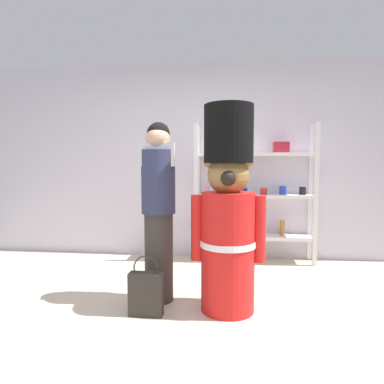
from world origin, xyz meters
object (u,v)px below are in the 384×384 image
merchandise_shelf (254,192)px  person_shopper (159,207)px  teddy_bear_guard (228,215)px  shopping_bag (146,293)px

merchandise_shelf → person_shopper: 1.70m
merchandise_shelf → teddy_bear_guard: merchandise_shelf is taller
teddy_bear_guard → person_shopper: bearing=167.3°
shopping_bag → merchandise_shelf: bearing=59.9°
merchandise_shelf → person_shopper: (-0.96, -1.40, -0.04)m
merchandise_shelf → teddy_bear_guard: 1.58m
merchandise_shelf → person_shopper: bearing=-124.3°
person_shopper → shopping_bag: size_ratio=3.24×
teddy_bear_guard → shopping_bag: 0.93m
shopping_bag → person_shopper: bearing=82.7°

